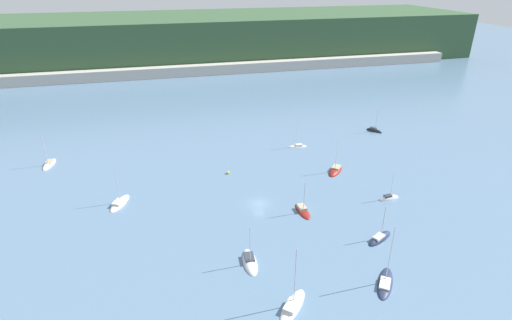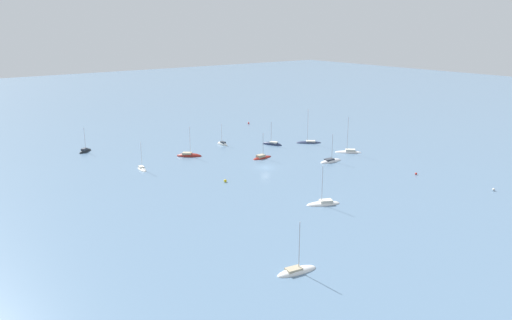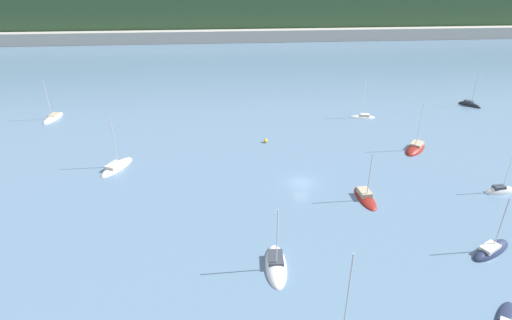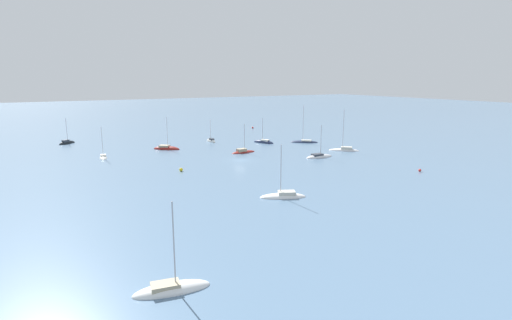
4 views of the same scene
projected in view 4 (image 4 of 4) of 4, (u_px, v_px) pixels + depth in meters
name	position (u px, v px, depth m)	size (l,w,h in m)	color
ground_plane	(240.00, 160.00, 97.66)	(600.00, 600.00, 0.00)	slate
sailboat_0	(166.00, 149.00, 112.71)	(7.14, 7.61, 10.17)	maroon
sailboat_1	(103.00, 158.00, 100.32)	(5.86, 2.60, 8.50)	white
sailboat_2	(264.00, 143.00, 123.83)	(7.13, 5.03, 8.61)	#232D4C
sailboat_3	(172.00, 290.00, 37.78)	(3.49, 7.66, 9.57)	white
sailboat_4	(67.00, 143.00, 122.17)	(4.39, 5.48, 8.70)	black
sailboat_5	(344.00, 150.00, 110.62)	(7.38, 7.87, 11.94)	silver
sailboat_6	(243.00, 152.00, 107.61)	(2.59, 7.02, 8.26)	maroon
sailboat_7	(283.00, 197.00, 67.35)	(5.57, 8.18, 9.77)	white
sailboat_8	(304.00, 142.00, 124.68)	(7.09, 8.35, 12.24)	#232D4C
sailboat_9	(211.00, 142.00, 125.89)	(5.21, 1.83, 8.00)	white
sailboat_10	(319.00, 157.00, 101.23)	(2.95, 7.74, 9.02)	silver
mooring_buoy_0	(181.00, 170.00, 86.01)	(0.77, 0.77, 0.77)	yellow
mooring_buoy_2	(253.00, 128.00, 159.13)	(0.72, 0.72, 0.72)	red
mooring_buoy_3	(420.00, 170.00, 85.75)	(0.61, 0.61, 0.61)	red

